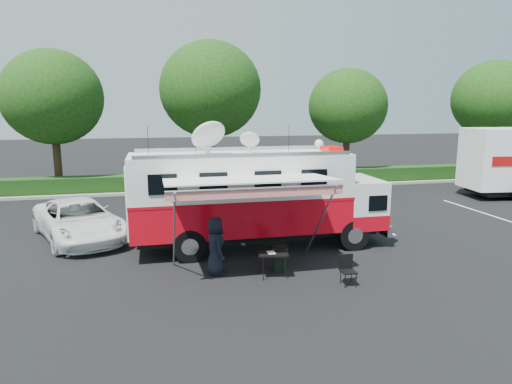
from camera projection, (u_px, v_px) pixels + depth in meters
ground_plane at (259, 247)px, 16.32m from camera, size 120.00×120.00×0.00m
back_border at (229, 105)px, 28.01m from camera, size 60.00×6.14×8.87m
stall_lines at (231, 226)px, 19.08m from camera, size 24.12×5.50×0.01m
command_truck at (257, 196)px, 15.96m from camera, size 8.97×2.47×4.31m
awning at (250, 183)px, 13.16m from camera, size 4.89×2.54×2.96m
white_suv at (80, 239)px, 17.20m from camera, size 4.30×5.91×1.49m
person at (216, 274)px, 13.66m from camera, size 0.70×0.94×1.74m
folding_table at (273, 254)px, 13.31m from camera, size 0.96×0.75×0.74m
folding_chair at (347, 267)px, 12.79m from camera, size 0.42×0.44×0.85m
trash_bin at (280, 257)px, 13.97m from camera, size 0.51×0.51×0.76m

